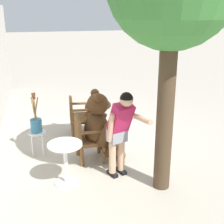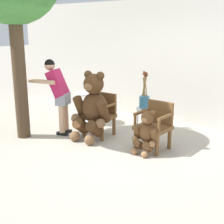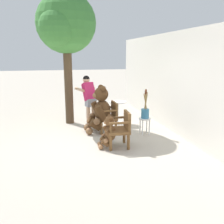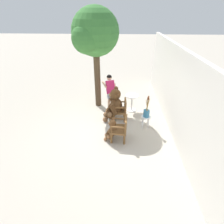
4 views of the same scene
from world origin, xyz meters
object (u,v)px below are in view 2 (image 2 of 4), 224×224
(brush_bucket, at_px, (144,99))
(round_side_table, at_px, (87,104))
(teddy_bear_small, at_px, (147,132))
(wooden_chair_left, at_px, (101,113))
(white_stool, at_px, (144,112))
(wooden_chair_right, at_px, (155,124))
(teddy_bear_large, at_px, (93,106))
(person_visitor, at_px, (58,91))

(brush_bucket, relative_size, round_side_table, 1.11)
(teddy_bear_small, xyz_separation_m, brush_bucket, (-0.77, 1.20, 0.26))
(wooden_chair_left, bearing_deg, white_stool, 62.23)
(wooden_chair_left, distance_m, wooden_chair_right, 1.26)
(teddy_bear_large, relative_size, white_stool, 2.93)
(teddy_bear_large, bearing_deg, wooden_chair_right, 11.42)
(teddy_bear_small, xyz_separation_m, round_side_table, (-2.02, 0.75, 0.06))
(person_visitor, height_order, white_stool, person_visitor)
(white_stool, bearing_deg, wooden_chair_right, -49.81)
(wooden_chair_right, xyz_separation_m, teddy_bear_small, (-0.01, -0.28, -0.08))
(white_stool, bearing_deg, round_side_table, -159.94)
(teddy_bear_small, bearing_deg, wooden_chair_left, 167.24)
(white_stool, xyz_separation_m, brush_bucket, (-0.00, 0.00, 0.30))
(wooden_chair_left, distance_m, brush_bucket, 1.06)
(teddy_bear_large, bearing_deg, round_side_table, 136.80)
(wooden_chair_left, relative_size, round_side_table, 1.19)
(wooden_chair_right, bearing_deg, white_stool, 130.19)
(teddy_bear_large, distance_m, brush_bucket, 1.27)
(round_side_table, bearing_deg, brush_bucket, 20.10)
(white_stool, bearing_deg, person_visitor, -131.87)
(brush_bucket, distance_m, round_side_table, 1.34)
(teddy_bear_small, xyz_separation_m, person_visitor, (-2.00, -0.17, 0.53))
(wooden_chair_left, bearing_deg, brush_bucket, 62.28)
(wooden_chair_right, height_order, round_side_table, wooden_chair_right)
(brush_bucket, bearing_deg, wooden_chair_right, -49.81)
(brush_bucket, height_order, round_side_table, brush_bucket)
(wooden_chair_left, distance_m, round_side_table, 0.89)
(wooden_chair_right, height_order, brush_bucket, brush_bucket)
(teddy_bear_large, relative_size, round_side_table, 1.87)
(wooden_chair_left, height_order, round_side_table, wooden_chair_left)
(teddy_bear_large, height_order, white_stool, teddy_bear_large)
(wooden_chair_left, distance_m, person_visitor, 0.98)
(wooden_chair_left, height_order, white_stool, wooden_chair_left)
(brush_bucket, bearing_deg, white_stool, -46.54)
(teddy_bear_small, distance_m, white_stool, 1.43)
(wooden_chair_left, bearing_deg, wooden_chair_right, -0.00)
(brush_bucket, bearing_deg, teddy_bear_large, -112.20)
(teddy_bear_large, bearing_deg, teddy_bear_small, -1.38)
(teddy_bear_large, bearing_deg, wooden_chair_left, 91.00)
(wooden_chair_left, xyz_separation_m, round_side_table, (-0.76, 0.47, -0.01))
(white_stool, bearing_deg, wooden_chair_left, -117.77)
(person_visitor, xyz_separation_m, brush_bucket, (1.23, 1.37, -0.27))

